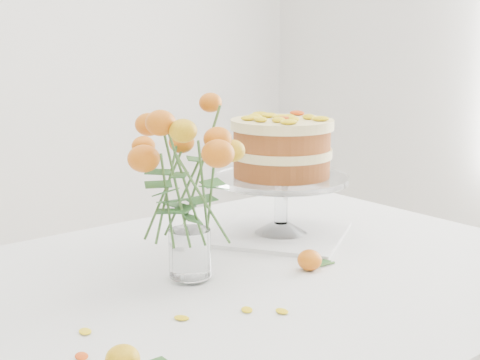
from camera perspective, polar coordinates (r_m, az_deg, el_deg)
name	(u,v)px	position (r m, az deg, el deg)	size (l,w,h in m)	color
table	(206,327)	(1.24, -2.91, -12.38)	(1.43, 0.93, 0.76)	tan
napkin	(281,234)	(1.50, 3.49, -4.63)	(0.27, 0.27, 0.01)	white
cake_stand	(282,154)	(1.45, 3.58, 2.22)	(0.29, 0.29, 0.26)	silver
rose_vase	(188,160)	(1.18, -4.42, 1.75)	(0.31, 0.31, 0.38)	silver
loose_rose_near	(123,360)	(0.92, -9.96, -14.87)	(0.08, 0.05, 0.04)	gold
loose_rose_far	(310,260)	(1.28, 5.97, -6.81)	(0.08, 0.05, 0.04)	#CA5A09
stray_petal_a	(182,318)	(1.07, -5.01, -11.66)	(0.03, 0.02, 0.00)	yellow
stray_petal_b	(247,310)	(1.10, 0.59, -11.03)	(0.03, 0.02, 0.00)	yellow
stray_petal_c	(282,311)	(1.09, 3.60, -11.13)	(0.03, 0.02, 0.00)	yellow
stray_petal_d	(85,332)	(1.05, -13.08, -12.50)	(0.03, 0.02, 0.00)	yellow
stray_petal_e	(82,357)	(0.98, -13.37, -14.45)	(0.03, 0.02, 0.00)	yellow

